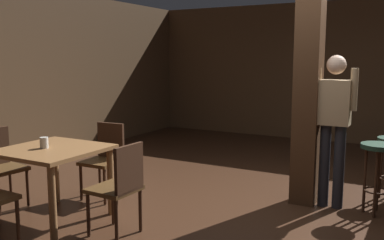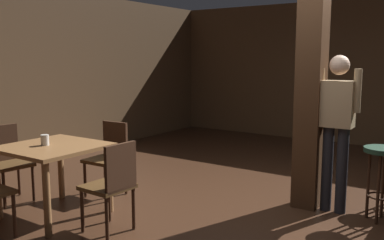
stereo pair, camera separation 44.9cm
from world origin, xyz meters
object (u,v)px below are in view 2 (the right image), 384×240
dining_table (53,157)px  standing_person (337,122)px  chair_east (113,182)px  chair_north (109,154)px  napkin_cup (45,140)px  bar_stool_near (382,165)px  chair_west (7,159)px

dining_table → standing_person: standing_person is taller
chair_east → chair_north: same height
dining_table → napkin_cup: (-0.06, -0.05, 0.19)m
napkin_cup → bar_stool_near: napkin_cup is taller
chair_north → napkin_cup: bearing=-92.1°
chair_east → standing_person: 2.45m
chair_west → chair_east: bearing=0.5°
chair_west → bar_stool_near: size_ratio=1.14×
chair_west → standing_person: 3.80m
chair_west → napkin_cup: 0.85m
chair_north → standing_person: (2.48, 0.96, 0.50)m
dining_table → standing_person: size_ratio=0.56×
chair_west → napkin_cup: bearing=-3.2°
chair_west → chair_north: same height
dining_table → chair_west: chair_west is taller
napkin_cup → standing_person: size_ratio=0.07×
chair_west → standing_person: bearing=28.8°
bar_stool_near → standing_person: bearing=179.9°
standing_person → bar_stool_near: 0.63m
napkin_cup → standing_person: standing_person is taller
chair_east → bar_stool_near: bearing=41.0°
chair_east → chair_west: bearing=-179.5°
chair_east → napkin_cup: chair_east is taller
chair_west → bar_stool_near: chair_west is taller
chair_north → chair_west: bearing=-133.6°
chair_north → bar_stool_near: 3.11m
chair_north → bar_stool_near: (2.96, 0.96, 0.09)m
chair_east → standing_person: (1.59, 1.80, 0.50)m
standing_person → bar_stool_near: standing_person is taller
dining_table → napkin_cup: size_ratio=8.39×
dining_table → chair_west: size_ratio=1.08×
dining_table → napkin_cup: bearing=-141.9°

